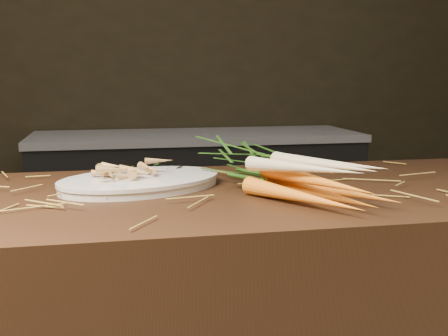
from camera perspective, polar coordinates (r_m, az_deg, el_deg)
name	(u,v)px	position (r m, az deg, el deg)	size (l,w,h in m)	color
back_counter	(197,205)	(3.23, -2.72, -3.82)	(1.82, 0.62, 0.84)	black
straw_bedding	(196,188)	(1.27, -2.83, -2.05)	(1.40, 0.60, 0.02)	#A18A3E
root_veg_bunch	(265,168)	(1.29, 4.20, -0.01)	(0.40, 0.58, 0.11)	orange
serving_platter	(141,183)	(1.33, -8.45, -1.52)	(0.39, 0.26, 0.02)	white
roasted_veg_heap	(140,169)	(1.33, -8.48, -0.15)	(0.19, 0.14, 0.04)	#AB7640
serving_fork	(195,173)	(1.38, -2.98, -0.51)	(0.01, 0.15, 0.00)	silver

